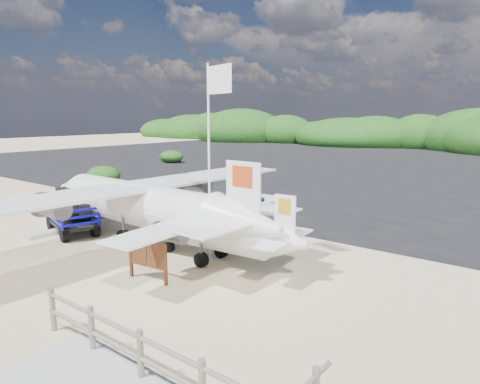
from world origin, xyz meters
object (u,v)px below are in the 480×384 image
object	(u,v)px
crew_b	(240,200)
aircraft_small	(378,158)
crew_a	(143,200)
baggage_cart	(73,233)
crew_c	(261,220)
flagpole	(210,258)
signboard	(149,281)

from	to	relation	value
crew_b	aircraft_small	bearing A→B (deg)	-64.64
crew_a	crew_b	world-z (taller)	crew_b
baggage_cart	crew_c	size ratio (longest dim) A/B	1.68
flagpole	crew_b	world-z (taller)	flagpole
baggage_cart	crew_a	distance (m)	3.45
crew_c	aircraft_small	bearing A→B (deg)	-98.70
crew_b	aircraft_small	world-z (taller)	crew_b
flagpole	signboard	distance (m)	2.58
crew_a	crew_c	world-z (taller)	crew_a
flagpole	aircraft_small	bearing A→B (deg)	102.23
baggage_cart	crew_b	size ratio (longest dim) A/B	1.56
crew_c	aircraft_small	distance (m)	35.57
signboard	crew_b	distance (m)	7.78
flagpole	crew_c	bearing A→B (deg)	81.11
baggage_cart	flagpole	distance (m)	6.56
flagpole	crew_b	bearing A→B (deg)	117.51
aircraft_small	baggage_cart	bearing A→B (deg)	88.11
crew_a	crew_b	bearing A→B (deg)	-140.26
flagpole	crew_c	xyz separation A→B (m)	(0.38, 2.43, 0.88)
signboard	crew_b	bearing A→B (deg)	101.18
crew_a	aircraft_small	size ratio (longest dim) A/B	0.27
baggage_cart	crew_c	distance (m)	7.76
crew_c	signboard	bearing A→B (deg)	62.41
flagpole	crew_c	distance (m)	2.61
signboard	crew_c	world-z (taller)	crew_c
crew_b	baggage_cart	bearing A→B (deg)	71.61
crew_a	crew_b	size ratio (longest dim) A/B	0.93
flagpole	crew_a	world-z (taller)	flagpole
signboard	aircraft_small	distance (m)	40.35
signboard	crew_c	bearing A→B (deg)	77.85
crew_a	aircraft_small	bearing A→B (deg)	-82.85
flagpole	signboard	xyz separation A→B (m)	(-0.08, -2.58, 0.00)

